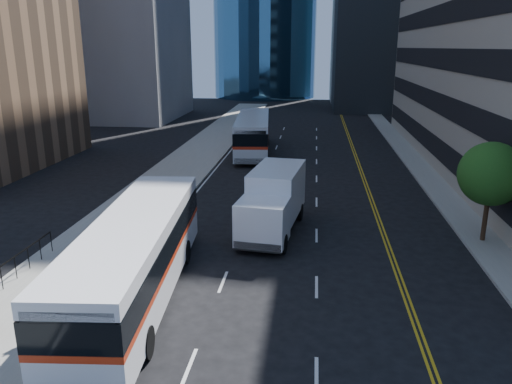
% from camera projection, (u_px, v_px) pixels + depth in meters
% --- Properties ---
extents(ground, '(160.00, 160.00, 0.00)m').
position_uv_depth(ground, '(303.00, 310.00, 19.14)').
color(ground, black).
rests_on(ground, ground).
extents(sidewalk_west, '(5.00, 90.00, 0.15)m').
position_uv_depth(sidewalk_west, '(192.00, 160.00, 44.13)').
color(sidewalk_west, gray).
rests_on(sidewalk_west, ground).
extents(sidewalk_east, '(2.00, 90.00, 0.15)m').
position_uv_depth(sidewalk_east, '(418.00, 166.00, 41.96)').
color(sidewalk_east, gray).
rests_on(sidewalk_east, ground).
extents(street_tree, '(3.20, 3.20, 5.10)m').
position_uv_depth(street_tree, '(491.00, 174.00, 24.75)').
color(street_tree, '#332114').
rests_on(street_tree, sidewalk_east).
extents(bus_front, '(3.91, 13.27, 3.37)m').
position_uv_depth(bus_front, '(136.00, 256.00, 19.53)').
color(bus_front, white).
rests_on(bus_front, ground).
extents(bus_rear, '(4.06, 13.56, 3.44)m').
position_uv_depth(bus_rear, '(253.00, 133.00, 47.20)').
color(bus_rear, silver).
rests_on(bus_rear, ground).
extents(box_truck, '(3.30, 7.32, 3.38)m').
position_uv_depth(box_truck, '(273.00, 201.00, 26.74)').
color(box_truck, white).
rests_on(box_truck, ground).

